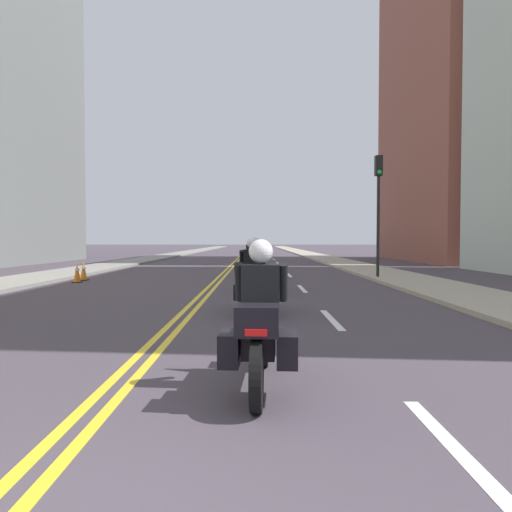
{
  "coord_description": "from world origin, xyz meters",
  "views": [
    {
      "loc": [
        1.49,
        -1.34,
        1.57
      ],
      "look_at": [
        1.49,
        14.68,
        1.04
      ],
      "focal_mm": 33.2,
      "sensor_mm": 36.0,
      "label": 1
    }
  ],
  "objects_px": {
    "motorcycle_0": "(260,327)",
    "traffic_cone_1": "(83,271)",
    "motorcycle_1": "(253,283)",
    "motorcycle_4": "(252,259)",
    "traffic_light_near": "(378,195)",
    "motorcycle_3": "(257,263)",
    "traffic_cone_0": "(77,272)",
    "motorcycle_2": "(256,270)"
  },
  "relations": [
    {
      "from": "traffic_cone_1",
      "to": "traffic_light_near",
      "type": "distance_m",
      "value": 12.07
    },
    {
      "from": "motorcycle_3",
      "to": "traffic_cone_1",
      "type": "xyz_separation_m",
      "value": [
        -6.82,
        -0.74,
        -0.26
      ]
    },
    {
      "from": "motorcycle_2",
      "to": "traffic_cone_1",
      "type": "bearing_deg",
      "value": 148.05
    },
    {
      "from": "motorcycle_3",
      "to": "traffic_light_near",
      "type": "xyz_separation_m",
      "value": [
        4.86,
        -0.34,
        2.74
      ]
    },
    {
      "from": "motorcycle_0",
      "to": "traffic_light_near",
      "type": "distance_m",
      "value": 15.07
    },
    {
      "from": "motorcycle_2",
      "to": "motorcycle_3",
      "type": "relative_size",
      "value": 0.98
    },
    {
      "from": "motorcycle_2",
      "to": "traffic_cone_0",
      "type": "bearing_deg",
      "value": 154.11
    },
    {
      "from": "motorcycle_3",
      "to": "traffic_cone_1",
      "type": "height_order",
      "value": "motorcycle_3"
    },
    {
      "from": "motorcycle_3",
      "to": "traffic_cone_1",
      "type": "distance_m",
      "value": 6.87
    },
    {
      "from": "traffic_cone_0",
      "to": "traffic_light_near",
      "type": "bearing_deg",
      "value": 6.88
    },
    {
      "from": "motorcycle_3",
      "to": "motorcycle_1",
      "type": "bearing_deg",
      "value": -87.33
    },
    {
      "from": "traffic_cone_0",
      "to": "motorcycle_4",
      "type": "bearing_deg",
      "value": 43.77
    },
    {
      "from": "motorcycle_0",
      "to": "traffic_cone_1",
      "type": "distance_m",
      "value": 15.23
    },
    {
      "from": "motorcycle_2",
      "to": "traffic_light_near",
      "type": "height_order",
      "value": "traffic_light_near"
    },
    {
      "from": "traffic_cone_0",
      "to": "traffic_cone_1",
      "type": "height_order",
      "value": "traffic_cone_1"
    },
    {
      "from": "motorcycle_2",
      "to": "traffic_cone_0",
      "type": "distance_m",
      "value": 7.41
    },
    {
      "from": "motorcycle_3",
      "to": "traffic_cone_0",
      "type": "xyz_separation_m",
      "value": [
        -6.7,
        -1.74,
        -0.27
      ]
    },
    {
      "from": "motorcycle_0",
      "to": "motorcycle_4",
      "type": "height_order",
      "value": "motorcycle_4"
    },
    {
      "from": "traffic_cone_0",
      "to": "traffic_cone_1",
      "type": "bearing_deg",
      "value": 97.13
    },
    {
      "from": "motorcycle_0",
      "to": "motorcycle_1",
      "type": "bearing_deg",
      "value": 94.61
    },
    {
      "from": "motorcycle_1",
      "to": "motorcycle_4",
      "type": "distance_m",
      "value": 13.6
    },
    {
      "from": "motorcycle_3",
      "to": "motorcycle_4",
      "type": "bearing_deg",
      "value": 96.64
    },
    {
      "from": "motorcycle_0",
      "to": "traffic_cone_0",
      "type": "height_order",
      "value": "motorcycle_0"
    },
    {
      "from": "motorcycle_3",
      "to": "traffic_cone_0",
      "type": "distance_m",
      "value": 6.92
    },
    {
      "from": "traffic_light_near",
      "to": "motorcycle_4",
      "type": "bearing_deg",
      "value": 136.93
    },
    {
      "from": "motorcycle_1",
      "to": "motorcycle_4",
      "type": "height_order",
      "value": "motorcycle_4"
    },
    {
      "from": "motorcycle_0",
      "to": "motorcycle_3",
      "type": "relative_size",
      "value": 0.98
    },
    {
      "from": "motorcycle_0",
      "to": "motorcycle_3",
      "type": "xyz_separation_m",
      "value": [
        -0.01,
        14.35,
        -0.01
      ]
    },
    {
      "from": "motorcycle_2",
      "to": "motorcycle_3",
      "type": "height_order",
      "value": "motorcycle_2"
    },
    {
      "from": "motorcycle_0",
      "to": "motorcycle_1",
      "type": "height_order",
      "value": "motorcycle_1"
    },
    {
      "from": "motorcycle_2",
      "to": "traffic_cone_0",
      "type": "xyz_separation_m",
      "value": [
        -6.67,
        3.23,
        -0.29
      ]
    },
    {
      "from": "traffic_cone_1",
      "to": "motorcycle_0",
      "type": "bearing_deg",
      "value": -63.34
    },
    {
      "from": "motorcycle_3",
      "to": "motorcycle_4",
      "type": "height_order",
      "value": "motorcycle_4"
    },
    {
      "from": "motorcycle_1",
      "to": "traffic_cone_1",
      "type": "relative_size",
      "value": 2.93
    },
    {
      "from": "motorcycle_1",
      "to": "motorcycle_3",
      "type": "xyz_separation_m",
      "value": [
        0.11,
        9.17,
        -0.01
      ]
    },
    {
      "from": "motorcycle_1",
      "to": "motorcycle_2",
      "type": "relative_size",
      "value": 1.02
    },
    {
      "from": "motorcycle_4",
      "to": "traffic_light_near",
      "type": "distance_m",
      "value": 7.51
    },
    {
      "from": "traffic_light_near",
      "to": "motorcycle_3",
      "type": "bearing_deg",
      "value": 175.96
    },
    {
      "from": "motorcycle_2",
      "to": "motorcycle_3",
      "type": "xyz_separation_m",
      "value": [
        0.03,
        4.96,
        -0.02
      ]
    },
    {
      "from": "traffic_cone_0",
      "to": "motorcycle_2",
      "type": "bearing_deg",
      "value": -25.82
    },
    {
      "from": "motorcycle_1",
      "to": "traffic_light_near",
      "type": "distance_m",
      "value": 10.49
    },
    {
      "from": "motorcycle_0",
      "to": "traffic_cone_0",
      "type": "xyz_separation_m",
      "value": [
        -6.71,
        12.61,
        -0.28
      ]
    }
  ]
}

